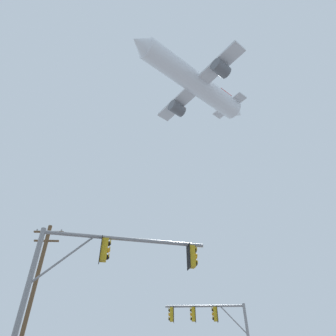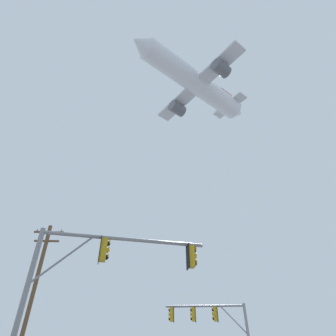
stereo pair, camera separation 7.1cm
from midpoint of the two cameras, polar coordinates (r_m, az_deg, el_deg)
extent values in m
cylinder|color=gray|center=(11.92, -27.26, -24.04)|extent=(0.20, 0.20, 6.06)
cylinder|color=gray|center=(12.46, -8.33, -13.78)|extent=(6.55, 1.33, 0.15)
cylinder|color=gray|center=(12.19, -20.10, -16.48)|extent=(2.03, 0.44, 2.03)
cube|color=gold|center=(12.76, 4.53, -17.11)|extent=(0.31, 0.36, 0.90)
cylinder|color=gold|center=(12.94, 4.42, -14.98)|extent=(0.05, 0.05, 0.12)
cube|color=black|center=(12.72, 3.90, -17.08)|extent=(0.11, 0.46, 1.04)
sphere|color=black|center=(12.89, 5.11, -16.01)|extent=(0.20, 0.20, 0.20)
cylinder|color=gold|center=(12.93, 5.39, -15.77)|extent=(0.08, 0.21, 0.21)
sphere|color=orange|center=(12.80, 5.18, -17.18)|extent=(0.20, 0.20, 0.20)
cylinder|color=gold|center=(12.84, 5.46, -16.94)|extent=(0.08, 0.21, 0.21)
sphere|color=black|center=(12.71, 5.25, -18.37)|extent=(0.20, 0.20, 0.20)
cylinder|color=gold|center=(12.75, 5.53, -18.13)|extent=(0.08, 0.21, 0.21)
cube|color=gold|center=(12.24, -12.70, -15.53)|extent=(0.31, 0.36, 0.90)
cylinder|color=gold|center=(12.43, -12.39, -13.33)|extent=(0.05, 0.05, 0.12)
cube|color=black|center=(12.25, -13.37, -15.44)|extent=(0.11, 0.46, 1.04)
sphere|color=black|center=(12.34, -11.84, -14.45)|extent=(0.20, 0.20, 0.20)
cylinder|color=gold|center=(12.36, -11.50, -14.23)|extent=(0.08, 0.21, 0.21)
sphere|color=orange|center=(12.24, -12.01, -15.66)|extent=(0.20, 0.20, 0.20)
cylinder|color=gold|center=(12.26, -11.66, -15.44)|extent=(0.08, 0.21, 0.21)
sphere|color=black|center=(12.15, -12.18, -16.89)|extent=(0.20, 0.20, 0.20)
cylinder|color=gold|center=(12.17, -11.83, -16.67)|extent=(0.08, 0.21, 0.21)
cylinder|color=gray|center=(23.08, 7.12, -25.50)|extent=(5.60, 0.68, 0.15)
cylinder|color=gray|center=(23.14, 12.77, -27.28)|extent=(1.74, 0.25, 1.86)
cube|color=gold|center=(22.97, 0.64, -27.02)|extent=(0.29, 0.34, 0.90)
cylinder|color=gold|center=(23.06, 0.63, -25.77)|extent=(0.05, 0.05, 0.12)
cube|color=black|center=(22.96, 1.04, -27.01)|extent=(0.07, 0.46, 1.04)
sphere|color=black|center=(23.02, 0.24, -26.36)|extent=(0.20, 0.20, 0.20)
cylinder|color=gold|center=(23.03, 0.06, -26.21)|extent=(0.06, 0.21, 0.21)
sphere|color=orange|center=(22.97, 0.24, -27.05)|extent=(0.20, 0.20, 0.20)
cylinder|color=gold|center=(22.99, 0.06, -26.90)|extent=(0.06, 0.21, 0.21)
sphere|color=black|center=(22.93, 0.24, -27.74)|extent=(0.20, 0.20, 0.20)
cylinder|color=gold|center=(22.94, 0.06, -27.59)|extent=(0.06, 0.21, 0.21)
cube|color=gold|center=(22.96, 4.96, -26.90)|extent=(0.29, 0.34, 0.90)
cylinder|color=gold|center=(23.04, 4.89, -25.65)|extent=(0.05, 0.05, 0.12)
cube|color=black|center=(22.96, 5.35, -26.88)|extent=(0.07, 0.46, 1.04)
sphere|color=black|center=(23.00, 4.52, -26.25)|extent=(0.20, 0.20, 0.20)
cylinder|color=gold|center=(23.01, 4.33, -26.11)|extent=(0.06, 0.21, 0.21)
sphere|color=orange|center=(22.95, 4.56, -26.94)|extent=(0.20, 0.20, 0.20)
cylinder|color=gold|center=(22.96, 4.37, -26.80)|extent=(0.06, 0.21, 0.21)
sphere|color=black|center=(22.91, 4.60, -27.63)|extent=(0.20, 0.20, 0.20)
cylinder|color=gold|center=(22.92, 4.40, -27.49)|extent=(0.06, 0.21, 0.21)
cube|color=gold|center=(23.05, 9.25, -26.65)|extent=(0.29, 0.34, 0.90)
cylinder|color=gold|center=(23.13, 9.12, -25.41)|extent=(0.05, 0.05, 0.12)
cube|color=black|center=(23.06, 9.64, -26.62)|extent=(0.07, 0.46, 1.04)
sphere|color=black|center=(23.08, 8.78, -26.02)|extent=(0.20, 0.20, 0.20)
cylinder|color=gold|center=(23.08, 8.59, -25.89)|extent=(0.06, 0.21, 0.21)
sphere|color=orange|center=(23.03, 8.85, -26.71)|extent=(0.20, 0.20, 0.20)
cylinder|color=gold|center=(23.04, 8.66, -26.57)|extent=(0.06, 0.21, 0.21)
sphere|color=black|center=(22.99, 8.92, -27.39)|extent=(0.20, 0.20, 0.20)
cylinder|color=gold|center=(22.99, 8.73, -27.26)|extent=(0.06, 0.21, 0.21)
cylinder|color=brown|center=(22.55, -25.62, -22.66)|extent=(0.28, 0.28, 10.62)
cube|color=brown|center=(23.89, -22.61, -11.61)|extent=(2.20, 0.12, 0.12)
cube|color=brown|center=(23.64, -23.00, -13.13)|extent=(1.80, 0.12, 0.12)
cylinder|color=gray|center=(24.26, -24.57, -11.14)|extent=(0.10, 0.10, 0.18)
cylinder|color=gray|center=(23.65, -20.46, -11.55)|extent=(0.10, 0.10, 0.18)
cylinder|color=white|center=(55.05, 5.18, 16.57)|extent=(19.63, 15.86, 3.83)
cone|color=white|center=(50.87, -5.60, 23.32)|extent=(4.28, 4.49, 3.64)
cone|color=white|center=(61.24, 13.45, 10.64)|extent=(3.86, 4.04, 3.26)
cube|color=silver|center=(54.86, 5.69, 15.88)|extent=(14.19, 17.95, 0.43)
cylinder|color=#595B60|center=(51.81, 10.35, 18.82)|extent=(3.59, 3.44, 2.16)
cylinder|color=#595B60|center=(56.61, 1.71, 11.68)|extent=(3.59, 3.44, 2.16)
cube|color=#B21E1E|center=(61.38, 11.62, 13.16)|extent=(2.87, 2.22, 4.55)
cube|color=silver|center=(60.19, 11.98, 11.93)|extent=(6.00, 7.06, 0.24)
camera|label=1|loc=(0.04, -90.08, 0.06)|focal=30.78mm
camera|label=2|loc=(0.04, 89.92, -0.06)|focal=30.78mm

